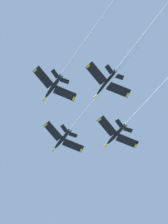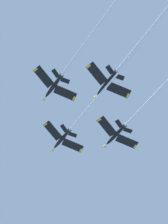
{
  "view_description": "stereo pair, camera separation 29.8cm",
  "coord_description": "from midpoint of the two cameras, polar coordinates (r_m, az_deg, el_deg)",
  "views": [
    {
      "loc": [
        -2.49,
        -10.83,
        1.81
      ],
      "look_at": [
        -24.37,
        -14.93,
        113.79
      ],
      "focal_mm": 45.23,
      "sensor_mm": 36.0,
      "label": 1
    },
    {
      "loc": [
        -2.43,
        -11.12,
        1.81
      ],
      "look_at": [
        -24.37,
        -14.93,
        113.79
      ],
      "focal_mm": 45.23,
      "sensor_mm": 36.0,
      "label": 2
    }
  ],
  "objects": [
    {
      "name": "jet_lead",
      "position": [
        116.27,
        -1.57,
        -2.19
      ],
      "size": [
        40.14,
        42.47,
        17.08
      ],
      "color": "black"
    },
    {
      "name": "jet_right_wing",
      "position": [
        114.16,
        9.13,
        -1.77
      ],
      "size": [
        35.79,
        37.48,
        15.5
      ],
      "color": "black"
    },
    {
      "name": "jet_left_wing",
      "position": [
        109.44,
        -3.48,
        8.87
      ],
      "size": [
        34.34,
        35.98,
        14.2
      ],
      "color": "black"
    },
    {
      "name": "jet_slot",
      "position": [
        106.48,
        7.36,
        9.3
      ],
      "size": [
        34.03,
        34.9,
        14.03
      ],
      "color": "black"
    }
  ]
}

